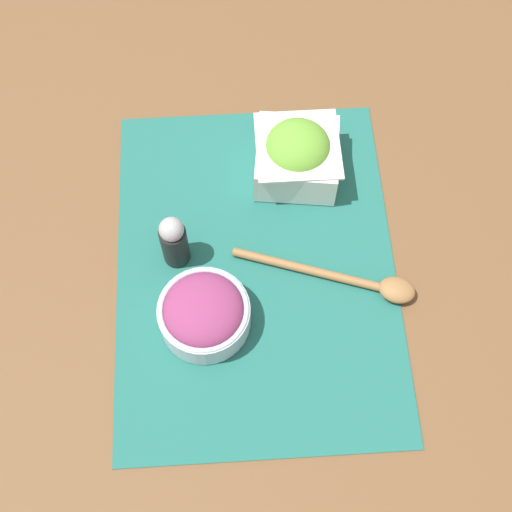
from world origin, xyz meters
The scene contains 6 objects.
ground_plane centered at (0.00, 0.00, 0.00)m, with size 3.00×3.00×0.00m, color brown.
placemat centered at (0.00, 0.00, 0.00)m, with size 0.52×0.38×0.00m.
onion_bowl centered at (-0.08, 0.07, 0.04)m, with size 0.12×0.12×0.06m.
lettuce_bowl centered at (0.15, -0.07, 0.05)m, with size 0.13×0.13×0.09m.
wooden_spoon centered at (-0.03, -0.13, 0.01)m, with size 0.10×0.24×0.02m.
pepper_shaker centered at (0.02, 0.11, 0.05)m, with size 0.04×0.04×0.09m.
Camera 1 is at (-0.41, 0.03, 0.88)m, focal length 50.00 mm.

